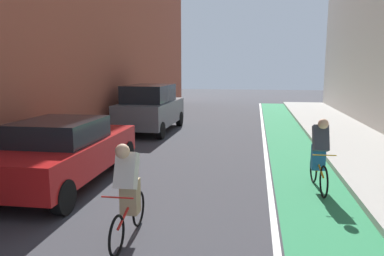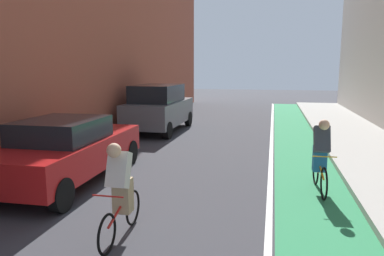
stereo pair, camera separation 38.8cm
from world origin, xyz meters
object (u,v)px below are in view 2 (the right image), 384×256
Objects in this scene: cyclist_mid at (120,189)px; cyclist_trailing at (321,155)px; parked_sedan_red at (67,149)px; parked_suv_gray at (159,107)px.

cyclist_trailing reaches higher than cyclist_mid.
parked_suv_gray is at bearing 90.02° from parked_sedan_red.
parked_suv_gray is 9.93m from cyclist_mid.
parked_sedan_red is at bearing -89.98° from parked_suv_gray.
parked_suv_gray reaches higher than cyclist_trailing.
parked_sedan_red is at bearing 134.36° from cyclist_mid.
parked_sedan_red is at bearing -174.57° from cyclist_trailing.
parked_suv_gray is at bearing 131.11° from cyclist_trailing.
cyclist_mid is 4.51m from cyclist_trailing.
cyclist_trailing is at bearing 5.43° from parked_sedan_red.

